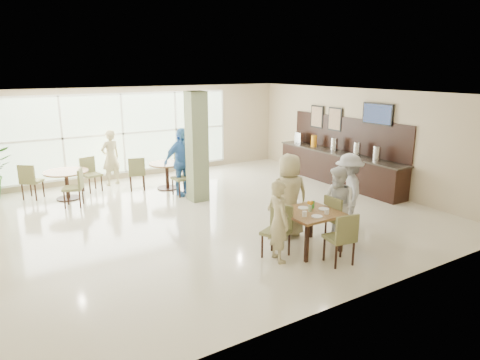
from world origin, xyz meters
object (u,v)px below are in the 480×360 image
main_table (310,216)px  teen_left (279,221)px  round_table_right (167,170)px  adult_standing (111,158)px  round_table_left (66,178)px  adult_a (182,162)px  teen_right (338,205)px  adult_b (197,154)px  buffet_counter (338,165)px  teen_far (289,195)px  teen_standing (348,192)px

main_table → teen_left: 0.81m
round_table_right → teen_left: 5.47m
teen_left → adult_standing: adult_standing is taller
round_table_left → adult_a: bearing=-24.7°
teen_right → adult_b: 5.39m
round_table_right → buffet_counter: buffet_counter is taller
main_table → teen_far: 0.80m
teen_far → adult_b: bearing=-77.4°
teen_far → buffet_counter: bearing=-131.9°
teen_left → main_table: bearing=-73.9°
round_table_right → buffet_counter: bearing=-25.1°
main_table → adult_a: bearing=96.7°
adult_a → adult_standing: size_ratio=1.12×
teen_left → teen_right: (1.50, 0.09, 0.01)m
buffet_counter → adult_b: 4.21m
buffet_counter → adult_standing: (-5.78, 3.37, 0.26)m
teen_standing → adult_b: adult_b is taller
main_table → teen_right: 0.71m
teen_left → adult_b: (1.10, 5.47, 0.16)m
teen_left → adult_a: size_ratio=0.81×
teen_right → teen_standing: (0.71, 0.42, 0.06)m
round_table_left → buffet_counter: buffet_counter is taller
buffet_counter → teen_left: size_ratio=3.17×
adult_b → adult_standing: 2.50m
teen_left → round_table_right: bearing=8.0°
main_table → adult_b: (0.30, 5.38, 0.24)m
main_table → buffet_counter: size_ratio=0.21×
round_table_left → teen_standing: teen_standing is taller
round_table_right → teen_far: 4.67m
round_table_right → round_table_left: bearing=170.1°
adult_a → adult_standing: bearing=113.5°
teen_far → round_table_left: bearing=-41.2°
round_table_left → adult_standing: (1.39, 0.77, 0.24)m
teen_right → round_table_right: bearing=-161.2°
main_table → round_table_right: size_ratio=0.99×
round_table_left → adult_b: (3.57, -0.45, 0.32)m
teen_standing → round_table_left: bearing=-106.8°
round_table_right → adult_a: 0.88m
adult_a → round_table_left: bearing=145.4°
round_table_right → teen_right: teen_right is taller
round_table_left → teen_right: teen_right is taller
teen_left → teen_standing: size_ratio=0.91×
teen_left → adult_a: 4.68m
buffet_counter → teen_standing: size_ratio=2.88×
round_table_left → adult_a: size_ratio=0.61×
buffet_counter → teen_standing: (-2.49, -2.81, 0.26)m
round_table_right → adult_standing: (-1.23, 1.23, 0.27)m
teen_standing → adult_a: adult_a is taller
teen_standing → adult_b: 5.08m
main_table → adult_b: adult_b is taller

